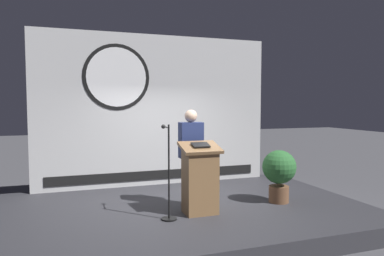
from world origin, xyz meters
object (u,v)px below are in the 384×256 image
at_px(speaker_person, 191,157).
at_px(microphone_stand, 168,186).
at_px(podium, 200,179).
at_px(potted_plant, 279,171).

distance_m(speaker_person, microphone_stand, 0.89).
bearing_deg(microphone_stand, podium, 10.60).
distance_m(podium, speaker_person, 0.56).
bearing_deg(podium, microphone_stand, -169.40).
height_order(microphone_stand, potted_plant, microphone_stand).
bearing_deg(speaker_person, podium, -90.88).
xyz_separation_m(podium, potted_plant, (1.59, 0.14, 0.01)).
relative_size(speaker_person, microphone_stand, 1.14).
height_order(speaker_person, potted_plant, speaker_person).
xyz_separation_m(podium, microphone_stand, (-0.57, -0.11, -0.06)).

